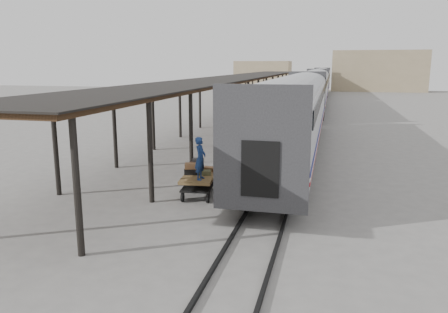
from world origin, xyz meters
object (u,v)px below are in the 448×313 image
baggage_cart (199,180)px  pedestrian (228,119)px  luggage_tug (242,120)px  porter (200,158)px

baggage_cart → pedestrian: (-3.04, 18.06, 0.27)m
luggage_tug → porter: porter is taller
luggage_tug → porter: (2.41, -20.18, 1.05)m
baggage_cart → luggage_tug: luggage_tug is taller
porter → pedestrian: porter is taller
baggage_cart → luggage_tug: (-2.16, 19.53, -0.00)m
porter → pedestrian: bearing=11.3°
baggage_cart → pedestrian: size_ratio=1.38×
luggage_tug → baggage_cart: bearing=-87.4°
pedestrian → luggage_tug: bearing=-104.6°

